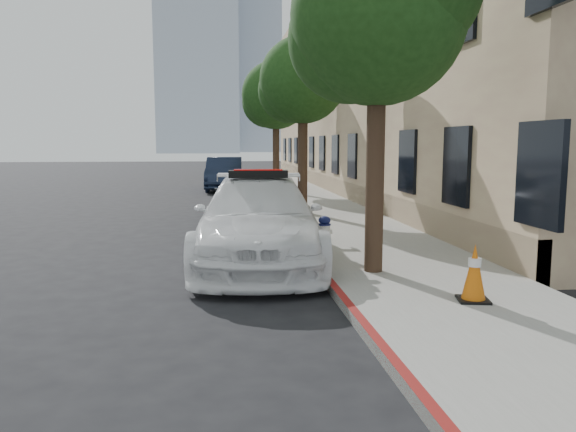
{
  "coord_description": "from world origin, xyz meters",
  "views": [
    {
      "loc": [
        0.37,
        -10.92,
        2.27
      ],
      "look_at": [
        1.56,
        -1.27,
        1.0
      ],
      "focal_mm": 35.0,
      "sensor_mm": 36.0,
      "label": 1
    }
  ],
  "objects_px": {
    "parked_car_far": "(224,174)",
    "traffic_cone": "(474,273)",
    "police_car": "(259,220)",
    "parked_car_mid": "(249,196)",
    "fire_hydrant": "(324,236)"
  },
  "relations": [
    {
      "from": "parked_car_far",
      "to": "fire_hydrant",
      "type": "bearing_deg",
      "value": -81.75
    },
    {
      "from": "police_car",
      "to": "traffic_cone",
      "type": "bearing_deg",
      "value": -48.45
    },
    {
      "from": "police_car",
      "to": "parked_car_far",
      "type": "xyz_separation_m",
      "value": [
        -0.47,
        16.86,
        -0.03
      ]
    },
    {
      "from": "fire_hydrant",
      "to": "traffic_cone",
      "type": "height_order",
      "value": "traffic_cone"
    },
    {
      "from": "parked_car_far",
      "to": "parked_car_mid",
      "type": "bearing_deg",
      "value": -84.69
    },
    {
      "from": "police_car",
      "to": "fire_hydrant",
      "type": "height_order",
      "value": "police_car"
    },
    {
      "from": "police_car",
      "to": "traffic_cone",
      "type": "height_order",
      "value": "police_car"
    },
    {
      "from": "parked_car_mid",
      "to": "parked_car_far",
      "type": "distance_m",
      "value": 11.43
    },
    {
      "from": "parked_car_mid",
      "to": "police_car",
      "type": "bearing_deg",
      "value": -84.59
    },
    {
      "from": "police_car",
      "to": "parked_car_mid",
      "type": "distance_m",
      "value": 5.44
    },
    {
      "from": "parked_car_far",
      "to": "police_car",
      "type": "bearing_deg",
      "value": -85.95
    },
    {
      "from": "traffic_cone",
      "to": "fire_hydrant",
      "type": "bearing_deg",
      "value": 112.53
    },
    {
      "from": "police_car",
      "to": "traffic_cone",
      "type": "xyz_separation_m",
      "value": [
        2.66,
        -3.47,
        -0.28
      ]
    },
    {
      "from": "parked_car_far",
      "to": "traffic_cone",
      "type": "bearing_deg",
      "value": -78.8
    },
    {
      "from": "parked_car_mid",
      "to": "fire_hydrant",
      "type": "relative_size",
      "value": 6.07
    }
  ]
}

